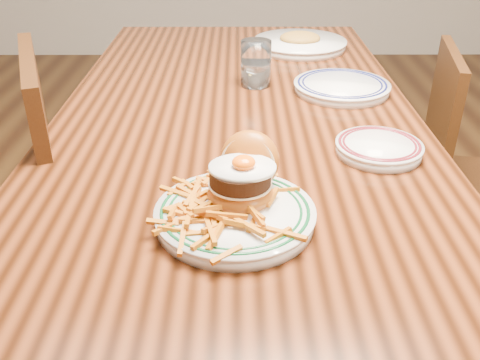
{
  "coord_description": "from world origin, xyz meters",
  "views": [
    {
      "loc": [
        0.0,
        -1.21,
        1.23
      ],
      "look_at": [
        0.0,
        -0.45,
        0.8
      ],
      "focal_mm": 40.0,
      "sensor_mm": 36.0,
      "label": 1
    }
  ],
  "objects_px": {
    "table": "(237,140)",
    "main_plate": "(238,200)",
    "chair_right": "(467,174)",
    "chair_left": "(8,231)",
    "side_plate": "(379,147)"
  },
  "relations": [
    {
      "from": "table",
      "to": "main_plate",
      "type": "bearing_deg",
      "value": -89.89
    },
    {
      "from": "chair_right",
      "to": "table",
      "type": "bearing_deg",
      "value": 29.74
    },
    {
      "from": "chair_left",
      "to": "chair_right",
      "type": "relative_size",
      "value": 1.11
    },
    {
      "from": "table",
      "to": "chair_left",
      "type": "bearing_deg",
      "value": -165.99
    },
    {
      "from": "chair_right",
      "to": "chair_left",
      "type": "bearing_deg",
      "value": 27.98
    },
    {
      "from": "chair_left",
      "to": "main_plate",
      "type": "xyz_separation_m",
      "value": [
        0.56,
        -0.34,
        0.3
      ]
    },
    {
      "from": "chair_right",
      "to": "side_plate",
      "type": "xyz_separation_m",
      "value": [
        -0.43,
        -0.49,
        0.33
      ]
    },
    {
      "from": "table",
      "to": "chair_right",
      "type": "distance_m",
      "value": 0.78
    },
    {
      "from": "chair_right",
      "to": "main_plate",
      "type": "xyz_separation_m",
      "value": [
        -0.71,
        -0.71,
        0.35
      ]
    },
    {
      "from": "side_plate",
      "to": "table",
      "type": "bearing_deg",
      "value": 129.25
    },
    {
      "from": "chair_left",
      "to": "main_plate",
      "type": "distance_m",
      "value": 0.72
    },
    {
      "from": "chair_left",
      "to": "side_plate",
      "type": "height_order",
      "value": "chair_left"
    },
    {
      "from": "table",
      "to": "side_plate",
      "type": "relative_size",
      "value": 9.26
    },
    {
      "from": "main_plate",
      "to": "side_plate",
      "type": "height_order",
      "value": "main_plate"
    },
    {
      "from": "table",
      "to": "side_plate",
      "type": "bearing_deg",
      "value": -41.86
    }
  ]
}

